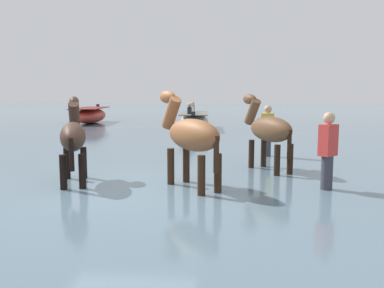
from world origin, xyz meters
name	(u,v)px	position (x,y,z in m)	size (l,w,h in m)	color
ground_plane	(121,205)	(0.00, 0.00, 0.00)	(120.00, 120.00, 0.00)	#756B56
water_surface	(186,136)	(0.00, 10.00, 0.14)	(90.00, 90.00, 0.29)	slate
horse_lead_chestnut	(191,137)	(1.21, 0.24, 1.18)	(1.41, 1.62, 2.00)	brown
horse_trailing_dark_bay	(73,139)	(-1.00, 0.42, 1.11)	(0.86, 1.72, 1.88)	#382319
horse_flank_bay	(268,131)	(2.70, 2.00, 1.14)	(1.17, 1.68, 1.92)	brown
boat_distant_east	(194,121)	(0.18, 11.77, 0.67)	(1.53, 3.79, 1.23)	#B2AD9E
boat_near_starboard	(90,115)	(-5.88, 14.90, 0.71)	(1.88, 4.13, 0.99)	#BC382D
person_spectator_far	(327,156)	(3.57, 0.33, 0.87)	(0.37, 0.37, 1.63)	#383842
person_onlooker_right	(267,134)	(2.85, 4.00, 0.87)	(0.35, 0.25, 1.63)	#383842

